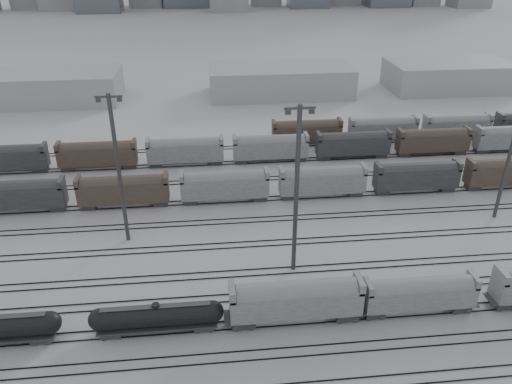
{
  "coord_description": "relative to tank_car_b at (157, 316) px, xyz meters",
  "views": [
    {
      "loc": [
        -11.67,
        -44.17,
        41.41
      ],
      "look_at": [
        -4.13,
        27.19,
        4.0
      ],
      "focal_mm": 35.0,
      "sensor_mm": 36.0,
      "label": 1
    }
  ],
  "objects": [
    {
      "name": "hopper_car_a",
      "position": [
        16.18,
        0.0,
        1.25
      ],
      "size": [
        15.63,
        3.1,
        5.59
      ],
      "color": "#262629",
      "rests_on": "ground"
    },
    {
      "name": "light_mast_d",
      "position": [
        53.01,
        20.97,
        9.76
      ],
      "size": [
        3.61,
        0.58,
        22.55
      ],
      "color": "#3C3C3E",
      "rests_on": "ground"
    },
    {
      "name": "tank_car_b",
      "position": [
        0.0,
        0.0,
        0.0
      ],
      "size": [
        15.42,
        2.57,
        3.81
      ],
      "color": "#262629",
      "rests_on": "ground"
    },
    {
      "name": "light_mast_b",
      "position": [
        -5.88,
        20.35,
        9.85
      ],
      "size": [
        3.64,
        0.58,
        22.73
      ],
      "color": "#3C3C3E",
      "rests_on": "ground"
    },
    {
      "name": "bg_string_far",
      "position": [
        53.88,
        55.0,
        0.59
      ],
      "size": [
        66.0,
        3.0,
        5.6
      ],
      "color": "#4C3C30",
      "rests_on": "ground"
    },
    {
      "name": "warehouse_mid",
      "position": [
        28.38,
        94.0,
        1.79
      ],
      "size": [
        40.0,
        18.0,
        8.0
      ],
      "primitive_type": "cube",
      "color": "#A3A3A6",
      "rests_on": "ground"
    },
    {
      "name": "light_mast_c",
      "position": [
        17.78,
        10.41,
        10.3
      ],
      "size": [
        3.77,
        0.6,
        23.58
      ],
      "color": "#3C3C3E",
      "rests_on": "ground"
    },
    {
      "name": "bg_string_near",
      "position": [
        26.38,
        31.0,
        0.59
      ],
      "size": [
        151.0,
        3.0,
        5.6
      ],
      "color": "gray",
      "rests_on": "ground"
    },
    {
      "name": "tracks",
      "position": [
        18.38,
        16.5,
        -2.13
      ],
      "size": [
        220.0,
        71.5,
        0.16
      ],
      "color": "black",
      "rests_on": "ground"
    },
    {
      "name": "warehouse_left",
      "position": [
        -41.62,
        94.0,
        1.79
      ],
      "size": [
        50.0,
        18.0,
        8.0
      ],
      "primitive_type": "cube",
      "color": "#A3A3A6",
      "rests_on": "ground"
    },
    {
      "name": "hopper_car_b",
      "position": [
        31.3,
        0.0,
        0.81
      ],
      "size": [
        13.65,
        2.71,
        4.88
      ],
      "color": "#262629",
      "rests_on": "ground"
    },
    {
      "name": "ground",
      "position": [
        18.38,
        -1.0,
        -2.21
      ],
      "size": [
        900.0,
        900.0,
        0.0
      ],
      "primitive_type": "plane",
      "color": "silver",
      "rests_on": "ground"
    },
    {
      "name": "warehouse_right",
      "position": [
        78.38,
        94.0,
        1.79
      ],
      "size": [
        35.0,
        18.0,
        8.0
      ],
      "primitive_type": "cube",
      "color": "#A3A3A6",
      "rests_on": "ground"
    },
    {
      "name": "bg_string_mid",
      "position": [
        36.38,
        47.0,
        0.59
      ],
      "size": [
        151.0,
        3.0,
        5.6
      ],
      "color": "#262629",
      "rests_on": "ground"
    }
  ]
}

